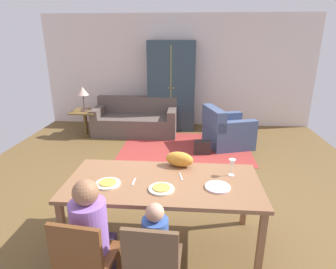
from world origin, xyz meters
name	(u,v)px	position (x,y,z in m)	size (l,w,h in m)	color
ground_plane	(168,178)	(0.00, 0.41, -0.01)	(6.64, 6.02, 0.02)	brown
back_wall	(178,71)	(0.00, 3.47, 1.35)	(6.64, 0.10, 2.70)	silver
dining_table	(163,187)	(0.08, -1.12, 0.69)	(1.98, 0.93, 0.76)	brown
plate_near_man	(108,184)	(-0.47, -1.24, 0.77)	(0.25, 0.25, 0.02)	white
pizza_near_man	(108,182)	(-0.47, -1.24, 0.78)	(0.17, 0.17, 0.01)	gold
plate_near_child	(161,189)	(0.08, -1.30, 0.77)	(0.25, 0.25, 0.02)	white
pizza_near_child	(161,188)	(0.08, -1.30, 0.78)	(0.17, 0.17, 0.01)	gold
plate_near_woman	(218,187)	(0.62, -1.22, 0.77)	(0.25, 0.25, 0.02)	white
wine_glass	(232,164)	(0.79, -0.94, 0.89)	(0.07, 0.07, 0.19)	silver
fork	(134,182)	(-0.22, -1.17, 0.76)	(0.02, 0.15, 0.01)	silver
knife	(181,177)	(0.26, -1.02, 0.76)	(0.01, 0.17, 0.01)	silver
dining_chair_man	(84,258)	(-0.48, -1.95, 0.49)	(0.46, 0.46, 0.87)	brown
person_man	(93,241)	(-0.46, -1.77, 0.51)	(0.31, 0.41, 1.11)	#3F3253
dining_chair_child	(153,262)	(0.07, -1.95, 0.49)	(0.44, 0.44, 0.87)	brown
person_child	(156,253)	(0.08, -1.78, 0.43)	(0.22, 0.29, 0.92)	#294144
cat	(179,159)	(0.23, -0.76, 0.84)	(0.32, 0.16, 0.17)	orange
area_rug	(185,147)	(0.26, 1.75, 0.00)	(2.60, 1.80, 0.01)	#9E322E
couch	(136,121)	(-0.93, 2.61, 0.30)	(1.90, 0.86, 0.82)	brown
armchair	(226,131)	(1.09, 1.94, 0.32)	(1.08, 1.07, 0.82)	#435479
armoire	(172,86)	(-0.12, 3.08, 1.05)	(1.10, 0.59, 2.10)	#2B3D49
side_table	(85,119)	(-2.05, 2.35, 0.38)	(0.56, 0.56, 0.58)	brown
table_lamp	(83,92)	(-2.05, 2.35, 1.01)	(0.26, 0.26, 0.54)	#513A3B
handbag	(202,147)	(0.59, 1.45, 0.13)	(0.32, 0.16, 0.26)	#2D2524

